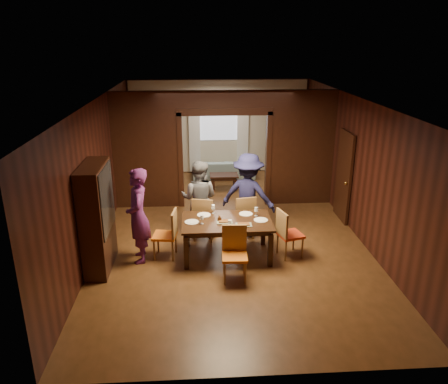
{
  "coord_description": "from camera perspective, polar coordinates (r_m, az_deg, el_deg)",
  "views": [
    {
      "loc": [
        -0.7,
        -8.94,
        4.12
      ],
      "look_at": [
        -0.15,
        -0.4,
        1.05
      ],
      "focal_mm": 35.0,
      "sensor_mm": 36.0,
      "label": 1
    }
  ],
  "objects": [
    {
      "name": "plate_far_l",
      "position": [
        8.68,
        -2.64,
        -3.01
      ],
      "size": [
        0.27,
        0.27,
        0.01
      ],
      "primitive_type": "cylinder",
      "color": "white",
      "rests_on": "dining_table"
    },
    {
      "name": "wineglass_right",
      "position": [
        8.63,
        4.22,
        -2.57
      ],
      "size": [
        0.08,
        0.08,
        0.18
      ],
      "primitive_type": null,
      "color": "white",
      "rests_on": "dining_table"
    },
    {
      "name": "ceiling",
      "position": [
        9.05,
        0.77,
        11.99
      ],
      "size": [
        5.5,
        9.0,
        0.02
      ],
      "primitive_type": "cube",
      "color": "silver",
      "rests_on": "room_walls"
    },
    {
      "name": "person_grey",
      "position": [
        9.34,
        -3.27,
        -0.86
      ],
      "size": [
        0.96,
        0.84,
        1.68
      ],
      "primitive_type": "imported",
      "rotation": [
        0.0,
        0.0,
        2.86
      ],
      "color": "slate",
      "rests_on": "floor"
    },
    {
      "name": "chair_near",
      "position": [
        7.76,
        1.41,
        -8.19
      ],
      "size": [
        0.46,
        0.46,
        0.97
      ],
      "primitive_type": null,
      "rotation": [
        0.0,
        0.0,
        -0.04
      ],
      "color": "orange",
      "rests_on": "floor"
    },
    {
      "name": "floor",
      "position": [
        9.87,
        0.69,
        -4.95
      ],
      "size": [
        9.0,
        9.0,
        0.0
      ],
      "primitive_type": "plane",
      "color": "#4C2F15",
      "rests_on": "ground"
    },
    {
      "name": "coffee_table",
      "position": [
        12.47,
        -0.01,
        1.42
      ],
      "size": [
        0.8,
        0.5,
        0.4
      ],
      "primitive_type": "cube",
      "color": "black",
      "rests_on": "floor"
    },
    {
      "name": "serving_bowl",
      "position": [
        8.54,
        1.29,
        -3.18
      ],
      "size": [
        0.29,
        0.29,
        0.07
      ],
      "primitive_type": "imported",
      "color": "black",
      "rests_on": "dining_table"
    },
    {
      "name": "plate_near",
      "position": [
        8.11,
        0.75,
        -4.68
      ],
      "size": [
        0.27,
        0.27,
        0.01
      ],
      "primitive_type": "cylinder",
      "color": "white",
      "rests_on": "dining_table"
    },
    {
      "name": "sofa",
      "position": [
        13.38,
        -0.05,
        3.03
      ],
      "size": [
        1.89,
        0.76,
        0.55
      ],
      "primitive_type": "imported",
      "rotation": [
        0.0,
        0.0,
        3.15
      ],
      "color": "#88A9B2",
      "rests_on": "floor"
    },
    {
      "name": "plate_right",
      "position": [
        8.47,
        4.83,
        -3.67
      ],
      "size": [
        0.27,
        0.27,
        0.01
      ],
      "primitive_type": "cylinder",
      "color": "white",
      "rests_on": "dining_table"
    },
    {
      "name": "plate_far_r",
      "position": [
        8.73,
        2.88,
        -2.87
      ],
      "size": [
        0.27,
        0.27,
        0.01
      ],
      "primitive_type": "cylinder",
      "color": "white",
      "rests_on": "dining_table"
    },
    {
      "name": "curtain_right",
      "position": [
        13.72,
        2.46,
        7.64
      ],
      "size": [
        0.35,
        0.06,
        2.4
      ],
      "primitive_type": "cube",
      "color": "white",
      "rests_on": "back_wall"
    },
    {
      "name": "platter_b",
      "position": [
        8.23,
        2.59,
        -4.25
      ],
      "size": [
        0.3,
        0.2,
        0.04
      ],
      "primitive_type": "cube",
      "color": "slate",
      "rests_on": "dining_table"
    },
    {
      "name": "chair_far_r",
      "position": [
        9.36,
        2.52,
        -3.13
      ],
      "size": [
        0.51,
        0.51,
        0.97
      ],
      "primitive_type": null,
      "rotation": [
        0.0,
        0.0,
        3.32
      ],
      "color": "orange",
      "rests_on": "floor"
    },
    {
      "name": "chair_left",
      "position": [
        8.6,
        -7.76,
        -5.47
      ],
      "size": [
        0.49,
        0.49,
        0.97
      ],
      "primitive_type": null,
      "rotation": [
        0.0,
        0.0,
        -1.7
      ],
      "color": "orange",
      "rests_on": "floor"
    },
    {
      "name": "wineglass_far",
      "position": [
        8.73,
        -1.42,
        -2.25
      ],
      "size": [
        0.08,
        0.08,
        0.18
      ],
      "primitive_type": null,
      "color": "silver",
      "rests_on": "dining_table"
    },
    {
      "name": "dining_table",
      "position": [
        8.59,
        0.38,
        -6.08
      ],
      "size": [
        1.73,
        1.08,
        0.76
      ],
      "primitive_type": "cube",
      "color": "black",
      "rests_on": "floor"
    },
    {
      "name": "door_right",
      "position": [
        10.49,
        15.38,
        2.0
      ],
      "size": [
        0.06,
        0.9,
        2.1
      ],
      "primitive_type": "cube",
      "color": "black",
      "rests_on": "floor"
    },
    {
      "name": "condiment_jar",
      "position": [
        8.38,
        -0.59,
        -3.48
      ],
      "size": [
        0.08,
        0.08,
        0.11
      ],
      "primitive_type": null,
      "color": "#472610",
      "rests_on": "dining_table"
    },
    {
      "name": "person_purple",
      "position": [
        8.39,
        -11.15,
        -3.07
      ],
      "size": [
        0.53,
        0.73,
        1.84
      ],
      "primitive_type": "imported",
      "rotation": [
        0.0,
        0.0,
        -1.43
      ],
      "color": "#5A1E5A",
      "rests_on": "floor"
    },
    {
      "name": "plate_left",
      "position": [
        8.37,
        -4.24,
        -3.93
      ],
      "size": [
        0.27,
        0.27,
        0.01
      ],
      "primitive_type": "cylinder",
      "color": "silver",
      "rests_on": "dining_table"
    },
    {
      "name": "tumbler",
      "position": [
        8.12,
        0.76,
        -4.15
      ],
      "size": [
        0.07,
        0.07,
        0.14
      ],
      "primitive_type": "cylinder",
      "color": "silver",
      "rests_on": "dining_table"
    },
    {
      "name": "chair_far_l",
      "position": [
        9.27,
        -2.58,
        -3.36
      ],
      "size": [
        0.53,
        0.53,
        0.97
      ],
      "primitive_type": null,
      "rotation": [
        0.0,
        0.0,
        2.92
      ],
      "color": "orange",
      "rests_on": "floor"
    },
    {
      "name": "person_navy",
      "position": [
        9.32,
        3.17,
        -0.42
      ],
      "size": [
        1.35,
        1.09,
        1.82
      ],
      "primitive_type": "imported",
      "rotation": [
        0.0,
        0.0,
        2.74
      ],
      "color": "#191940",
      "rests_on": "floor"
    },
    {
      "name": "window_far",
      "position": [
        13.61,
        -0.72,
        9.49
      ],
      "size": [
        1.2,
        0.03,
        1.3
      ],
      "primitive_type": "cube",
      "color": "silver",
      "rests_on": "back_wall"
    },
    {
      "name": "room_walls",
      "position": [
        11.16,
        -0.01,
        6.18
      ],
      "size": [
        5.52,
        9.01,
        2.9
      ],
      "color": "black",
      "rests_on": "floor"
    },
    {
      "name": "chair_right",
      "position": [
        8.66,
        8.67,
        -5.33
      ],
      "size": [
        0.54,
        0.54,
        0.97
      ],
      "primitive_type": null,
      "rotation": [
        0.0,
        0.0,
        1.85
      ],
      "color": "red",
      "rests_on": "floor"
    },
    {
      "name": "hutch",
      "position": [
        8.27,
        -16.24,
        -3.25
      ],
      "size": [
        0.4,
        1.2,
        2.0
      ],
      "primitive_type": "cube",
      "color": "black",
      "rests_on": "floor"
    },
    {
      "name": "wineglass_left",
      "position": [
        8.26,
        -2.91,
        -3.61
      ],
      "size": [
        0.08,
        0.08,
        0.18
      ],
      "primitive_type": null,
      "color": "white",
      "rests_on": "dining_table"
    },
    {
      "name": "platter_a",
      "position": [
        8.35,
        0.06,
        -3.86
      ],
      "size": [
        0.3,
        0.2,
        0.04
      ],
      "primitive_type": "cube",
      "color": "gray",
      "rests_on": "dining_table"
    },
    {
      "name": "curtain_left",
      "position": [
        13.64,
        -3.87,
        7.55
      ],
      "size": [
        0.35,
        0.06,
        2.4
      ],
      "primitive_type": "cube",
      "color": "white",
      "rests_on": "back_wall"
    }
  ]
}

